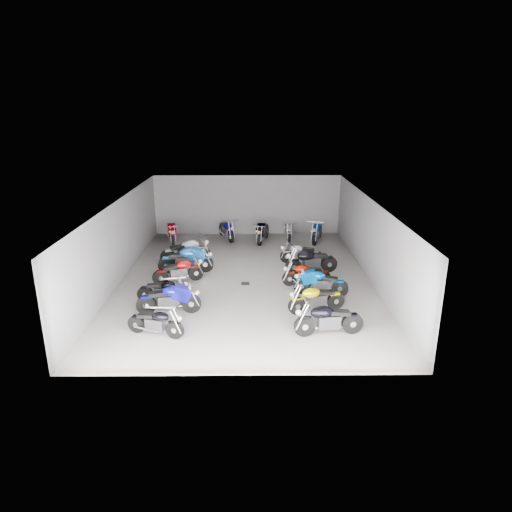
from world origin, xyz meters
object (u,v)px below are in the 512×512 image
Objects in this scene: motorcycle_left_e at (186,260)px; motorcycle_left_f at (186,251)px; drain_grate at (245,283)px; motorcycle_left_b at (169,299)px; motorcycle_right_a at (328,319)px; motorcycle_right_f at (301,253)px; motorcycle_back_a at (171,232)px; motorcycle_left_d at (179,271)px; motorcycle_back_f at (317,231)px; motorcycle_back_d at (263,232)px; motorcycle_right_c at (320,283)px; motorcycle_back_c at (227,230)px; motorcycle_left_c at (163,290)px; motorcycle_right_b at (316,299)px; motorcycle_right_e at (311,261)px; motorcycle_back_e at (288,231)px; motorcycle_left_a at (156,322)px; motorcycle_right_d at (306,274)px.

motorcycle_left_f is (-0.20, 1.32, -0.02)m from motorcycle_left_e.
drain_grate is 0.15× the size of motorcycle_left_b.
motorcycle_right_f is at bearing -5.77° from motorcycle_right_a.
motorcycle_left_b is at bearing 84.51° from motorcycle_back_a.
motorcycle_back_f reaches higher than motorcycle_left_d.
motorcycle_left_f is 8.68m from motorcycle_right_a.
motorcycle_back_d is 2.81m from motorcycle_back_f.
motorcycle_right_c is at bearing 61.46° from motorcycle_left_e.
motorcycle_left_f is 4.08m from motorcycle_back_c.
motorcycle_right_b reaches higher than motorcycle_left_c.
motorcycle_right_e is 1.09× the size of motorcycle_back_c.
motorcycle_back_c is (-1.08, 6.37, 0.51)m from drain_grate.
motorcycle_left_e reaches higher than motorcycle_back_e.
motorcycle_left_b is 5.53m from motorcycle_right_c.
motorcycle_right_d is (5.03, 4.08, 0.01)m from motorcycle_left_a.
motorcycle_back_a is (-6.63, 4.79, -0.02)m from motorcycle_right_e.
motorcycle_right_d is at bearing 34.08° from motorcycle_right_c.
motorcycle_right_c is (5.42, -1.28, -0.01)m from motorcycle_left_d.
motorcycle_left_a is at bearing -121.80° from drain_grate.
drain_grate is 0.15× the size of motorcycle_back_d.
motorcycle_back_d is (3.72, 7.64, 0.08)m from motorcycle_left_c.
motorcycle_right_e is at bearing -21.23° from motorcycle_right_b.
motorcycle_right_b reaches higher than motorcycle_back_e.
motorcycle_back_a reaches higher than motorcycle_right_b.
motorcycle_left_c is at bearing 129.37° from motorcycle_right_f.
drain_grate is at bearing 95.35° from motorcycle_back_d.
motorcycle_left_f is (-0.04, 6.91, 0.09)m from motorcycle_left_a.
drain_grate is 0.15× the size of motorcycle_left_f.
motorcycle_right_b is (5.10, 1.66, 0.04)m from motorcycle_left_a.
motorcycle_back_a is at bearing 19.56° from motorcycle_right_b.
motorcycle_right_c is (5.30, 1.55, -0.03)m from motorcycle_left_b.
motorcycle_left_c is 5.49m from motorcycle_right_d.
motorcycle_left_e is at bearing 150.56° from motorcycle_left_d.
motorcycle_back_a is (-1.27, 5.80, 0.04)m from motorcycle_left_d.
drain_grate is 3.41m from motorcycle_left_c.
motorcycle_right_d is 2.72m from motorcycle_right_f.
motorcycle_back_f is at bearing -24.90° from motorcycle_right_b.
motorcycle_back_d is (3.51, 3.28, -0.01)m from motorcycle_left_f.
motorcycle_right_a is at bearing 38.69° from motorcycle_left_e.
motorcycle_left_d reaches higher than motorcycle_right_b.
motorcycle_left_f reaches higher than motorcycle_back_f.
motorcycle_back_e is (4.66, 5.05, -0.09)m from motorcycle_left_e.
motorcycle_back_f reaches higher than drain_grate.
motorcycle_back_a reaches higher than drain_grate.
motorcycle_left_b is at bearing 59.90° from motorcycle_back_c.
motorcycle_right_d is 0.99× the size of motorcycle_back_e.
motorcycle_right_d is at bearing 63.71° from motorcycle_left_d.
motorcycle_back_f is at bearing 142.96° from motorcycle_left_c.
motorcycle_right_e is 1.18× the size of motorcycle_right_f.
motorcycle_back_c is at bearing 134.45° from motorcycle_left_f.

